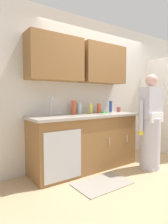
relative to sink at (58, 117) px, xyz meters
name	(u,v)px	position (x,y,z in m)	size (l,w,h in m)	color
ground_plane	(138,174)	(1.07, -0.71, -0.93)	(9.00, 9.00, 0.00)	tan
kitchen_wall_with_uppers	(94,85)	(0.93, 0.29, 0.55)	(4.80, 0.44, 2.70)	beige
closet_door_panel	(168,106)	(2.52, -0.31, 0.12)	(1.10, 0.04, 2.10)	silver
counter_cabinet	(85,143)	(0.52, -0.01, -0.48)	(1.90, 0.62, 0.90)	brown
countertop	(85,116)	(0.52, -0.01, -0.01)	(1.96, 0.66, 0.04)	#A8A093
sink	(58,117)	(0.00, 0.00, 0.00)	(0.50, 0.36, 0.35)	#B7BABF
person_at_sink	(150,129)	(1.43, -0.66, -0.23)	(0.55, 0.34, 1.62)	white
floor_mat	(102,184)	(0.36, -0.66, -0.92)	(0.80, 0.50, 0.01)	gray
bottle_soap	(91,109)	(0.75, 0.13, 0.10)	(0.07, 0.07, 0.18)	#D8D14C
bottle_water_short	(74,107)	(0.41, 0.19, 0.14)	(0.07, 0.07, 0.24)	#E05933
bottle_water_tall	(111,107)	(1.29, 0.18, 0.12)	(0.06, 0.06, 0.22)	#334CB2
bottle_dish_liquid	(79,109)	(0.55, 0.20, 0.11)	(0.08, 0.08, 0.19)	silver
bottle_cleaner_spray	(99,108)	(0.97, 0.16, 0.10)	(0.07, 0.07, 0.18)	#E05933
cup_by_sink	(119,109)	(1.44, 0.11, 0.06)	(0.08, 0.08, 0.10)	#B24C47
knife_on_counter	(100,115)	(0.72, -0.16, 0.02)	(0.24, 0.02, 0.01)	silver
sponge	(105,112)	(1.00, 0.04, 0.03)	(0.11, 0.07, 0.03)	#4CBF4C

